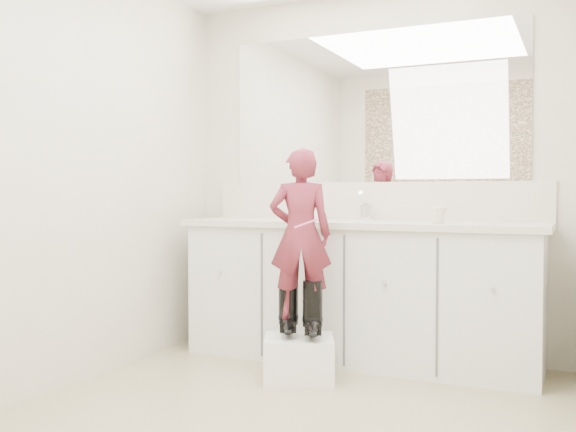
% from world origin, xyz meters
% --- Properties ---
extents(floor, '(3.00, 3.00, 0.00)m').
position_xyz_m(floor, '(0.00, 0.00, 0.00)').
color(floor, '#978A63').
rests_on(floor, ground).
extents(wall_back, '(2.60, 0.00, 2.60)m').
position_xyz_m(wall_back, '(0.00, 1.50, 1.20)').
color(wall_back, beige).
rests_on(wall_back, floor).
extents(wall_front, '(2.60, 0.00, 2.60)m').
position_xyz_m(wall_front, '(0.00, -1.50, 1.20)').
color(wall_front, beige).
rests_on(wall_front, floor).
extents(wall_left, '(0.00, 3.00, 3.00)m').
position_xyz_m(wall_left, '(-1.30, 0.00, 1.20)').
color(wall_left, beige).
rests_on(wall_left, floor).
extents(vanity_cabinet, '(2.20, 0.55, 0.85)m').
position_xyz_m(vanity_cabinet, '(0.00, 1.23, 0.42)').
color(vanity_cabinet, silver).
rests_on(vanity_cabinet, floor).
extents(countertop, '(2.28, 0.58, 0.04)m').
position_xyz_m(countertop, '(0.00, 1.21, 0.87)').
color(countertop, beige).
rests_on(countertop, vanity_cabinet).
extents(backsplash, '(2.28, 0.03, 0.25)m').
position_xyz_m(backsplash, '(0.00, 1.49, 1.02)').
color(backsplash, beige).
rests_on(backsplash, countertop).
extents(mirror, '(2.00, 0.02, 1.00)m').
position_xyz_m(mirror, '(0.00, 1.49, 1.64)').
color(mirror, white).
rests_on(mirror, wall_back).
extents(faucet, '(0.08, 0.08, 0.10)m').
position_xyz_m(faucet, '(0.00, 1.38, 0.94)').
color(faucet, silver).
rests_on(faucet, countertop).
extents(cup, '(0.12, 0.12, 0.10)m').
position_xyz_m(cup, '(0.51, 1.15, 0.94)').
color(cup, beige).
rests_on(cup, countertop).
extents(soap_bottle, '(0.10, 0.10, 0.19)m').
position_xyz_m(soap_bottle, '(-0.31, 1.28, 0.99)').
color(soap_bottle, white).
rests_on(soap_bottle, countertop).
extents(step_stool, '(0.49, 0.45, 0.25)m').
position_xyz_m(step_stool, '(-0.17, 0.67, 0.12)').
color(step_stool, white).
rests_on(step_stool, floor).
extents(boot_left, '(0.20, 0.25, 0.32)m').
position_xyz_m(boot_left, '(-0.25, 0.69, 0.41)').
color(boot_left, black).
rests_on(boot_left, step_stool).
extents(boot_right, '(0.20, 0.25, 0.32)m').
position_xyz_m(boot_right, '(-0.10, 0.69, 0.41)').
color(boot_right, black).
rests_on(boot_right, step_stool).
extents(toddler, '(0.42, 0.35, 0.97)m').
position_xyz_m(toddler, '(-0.17, 0.69, 0.83)').
color(toddler, '#B43747').
rests_on(toddler, step_stool).
extents(toothbrush, '(0.13, 0.07, 0.06)m').
position_xyz_m(toothbrush, '(-0.10, 0.61, 0.90)').
color(toothbrush, '#F15D93').
rests_on(toothbrush, toddler).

